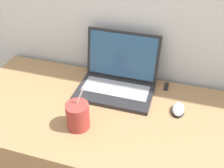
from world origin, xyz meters
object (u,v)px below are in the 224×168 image
usb_stick (166,86)px  computer_mouse (178,109)px  laptop (118,77)px  drink_cup (78,115)px

usb_stick → computer_mouse: bearing=-66.3°
computer_mouse → usb_stick: bearing=113.7°
laptop → usb_stick: laptop is taller
drink_cup → usb_stick: 0.50m
computer_mouse → usb_stick: 0.18m
computer_mouse → drink_cup: bearing=-151.8°
laptop → usb_stick: bearing=17.5°
laptop → drink_cup: laptop is taller
computer_mouse → usb_stick: (-0.07, 0.17, -0.01)m
drink_cup → usb_stick: drink_cup is taller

